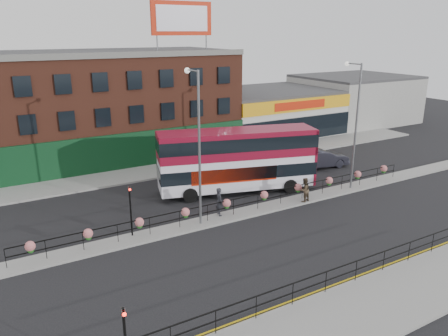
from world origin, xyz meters
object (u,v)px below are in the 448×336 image
lamp_column_west (197,135)px  pedestrian_a (219,202)px  double_decker_bus (238,154)px  pedestrian_b (304,190)px  lamp_column_east (355,116)px  car (321,158)px

lamp_column_west → pedestrian_a: bearing=10.0°
double_decker_bus → pedestrian_b: 5.78m
double_decker_bus → lamp_column_west: 7.29m
double_decker_bus → lamp_column_west: size_ratio=1.27×
double_decker_bus → pedestrian_b: size_ratio=6.91×
pedestrian_a → pedestrian_b: size_ratio=1.08×
pedestrian_a → pedestrian_b: pedestrian_a is taller
lamp_column_west → lamp_column_east: lamp_column_west is taller
pedestrian_a → car: bearing=-59.2°
double_decker_bus → car: bearing=8.6°
car → pedestrian_b: size_ratio=2.97×
lamp_column_east → pedestrian_a: bearing=178.4°
double_decker_bus → lamp_column_west: bearing=-144.0°
double_decker_bus → car: double_decker_bus is taller
pedestrian_a → double_decker_bus: bearing=-35.3°
double_decker_bus → pedestrian_a: bearing=-135.5°
pedestrian_a → lamp_column_east: lamp_column_east is taller
lamp_column_west → double_decker_bus: bearing=36.0°
lamp_column_east → pedestrian_b: bearing=-172.8°
car → lamp_column_east: size_ratio=0.55×
pedestrian_b → pedestrian_a: bearing=-20.3°
pedestrian_b → lamp_column_west: (-8.28, 0.68, 4.91)m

